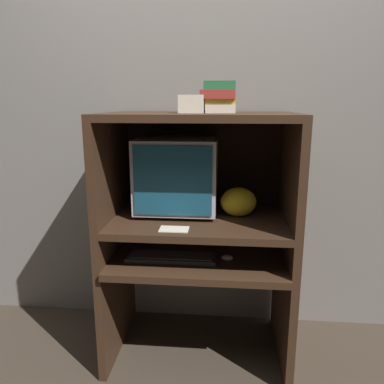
% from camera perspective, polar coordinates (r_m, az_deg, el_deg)
% --- Properties ---
extents(wall_back, '(6.00, 0.06, 2.60)m').
position_cam_1_polar(wall_back, '(2.32, 1.83, 10.75)').
color(wall_back, gray).
rests_on(wall_back, ground_plane).
extents(desk_base, '(0.99, 0.66, 0.61)m').
position_cam_1_polar(desk_base, '(2.15, 0.94, -14.69)').
color(desk_base, '#382316').
rests_on(desk_base, ground_plane).
extents(desk_monitor_shelf, '(0.99, 0.64, 0.20)m').
position_cam_1_polar(desk_monitor_shelf, '(2.04, 1.06, -4.96)').
color(desk_monitor_shelf, '#382316').
rests_on(desk_monitor_shelf, desk_base).
extents(hutch_upper, '(0.99, 0.64, 0.55)m').
position_cam_1_polar(hutch_upper, '(1.98, 1.19, 6.87)').
color(hutch_upper, '#382316').
rests_on(hutch_upper, desk_monitor_shelf).
extents(crt_monitor, '(0.43, 0.41, 0.41)m').
position_cam_1_polar(crt_monitor, '(2.07, -2.21, 2.71)').
color(crt_monitor, '#B2B2B7').
rests_on(crt_monitor, desk_monitor_shelf).
extents(keyboard, '(0.46, 0.14, 0.03)m').
position_cam_1_polar(keyboard, '(1.99, -3.19, -9.88)').
color(keyboard, '#2D2D30').
rests_on(keyboard, desk_base).
extents(mouse, '(0.06, 0.04, 0.03)m').
position_cam_1_polar(mouse, '(1.98, 5.37, -9.93)').
color(mouse, '#B7B7B7').
rests_on(mouse, desk_base).
extents(snack_bag, '(0.19, 0.14, 0.16)m').
position_cam_1_polar(snack_bag, '(2.03, 7.08, -1.50)').
color(snack_bag, gold).
rests_on(snack_bag, desk_monitor_shelf).
extents(book_stack, '(0.17, 0.14, 0.15)m').
position_cam_1_polar(book_stack, '(1.91, 4.20, 14.32)').
color(book_stack, beige).
rests_on(book_stack, hutch_upper).
extents(paper_card, '(0.14, 0.09, 0.00)m').
position_cam_1_polar(paper_card, '(1.82, -2.74, -5.68)').
color(paper_card, beige).
rests_on(paper_card, desk_monitor_shelf).
extents(storage_box, '(0.12, 0.11, 0.09)m').
position_cam_1_polar(storage_box, '(1.90, -0.06, 13.26)').
color(storage_box, beige).
rests_on(storage_box, hutch_upper).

